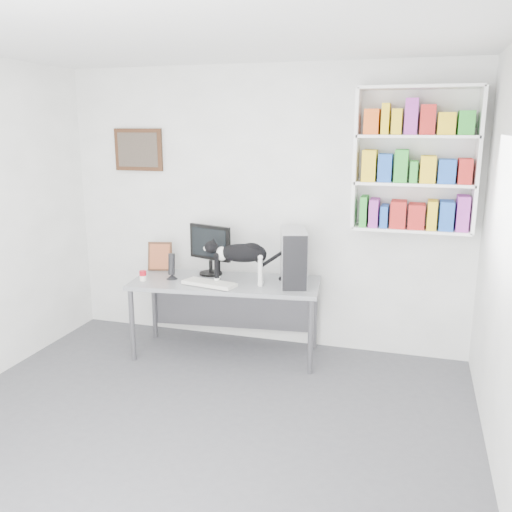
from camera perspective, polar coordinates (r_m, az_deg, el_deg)
name	(u,v)px	position (r m, az deg, el deg)	size (l,w,h in m)	color
room	(176,254)	(3.45, -8.42, 0.21)	(4.01, 4.01, 2.70)	#535358
bookshelf	(415,160)	(4.90, 16.40, 9.65)	(1.03, 0.28, 1.24)	white
wall_art	(138,150)	(5.71, -12.27, 10.87)	(0.52, 0.04, 0.42)	#4F2B19
desk	(226,318)	(5.17, -3.17, -6.52)	(1.74, 0.68, 0.73)	gray
monitor	(210,249)	(5.24, -4.82, 0.69)	(0.47, 0.22, 0.50)	black
keyboard	(209,283)	(4.93, -4.92, -2.89)	(0.49, 0.19, 0.04)	silver
pc_tower	(293,257)	(4.93, 3.95, -0.10)	(0.22, 0.50, 0.50)	#A4A4A9
speaker	(172,266)	(5.16, -8.87, -1.03)	(0.11, 0.11, 0.26)	black
leaning_print	(160,256)	(5.48, -10.07, 0.02)	(0.24, 0.10, 0.30)	#4F2B19
soup_can	(143,276)	(5.17, -11.82, -2.04)	(0.06, 0.06, 0.09)	red
cat	(241,263)	(4.90, -1.63, -0.78)	(0.64, 0.17, 0.40)	black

